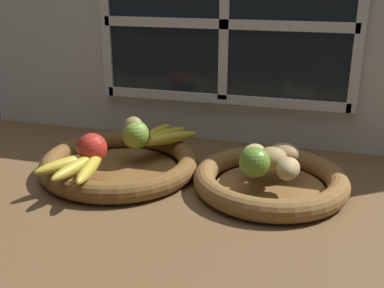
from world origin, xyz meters
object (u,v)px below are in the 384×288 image
banana_bunch_back (161,136)px  lime_near (255,162)px  potato_large (272,159)px  potato_back (285,153)px  chili_pepper (274,169)px  fruit_bowl_left (120,164)px  apple_red_front (92,148)px  apple_green_back (136,135)px  potato_small (288,169)px  potato_oblong (254,154)px  pear_brown (134,132)px  fruit_bowl_right (270,181)px  banana_bunch_front (79,165)px

banana_bunch_back → lime_near: lime_near is taller
potato_large → potato_back: bearing=65.6°
chili_pepper → fruit_bowl_left: bearing=-154.8°
apple_red_front → potato_back: bearing=15.7°
potato_large → lime_near: (-2.91, -4.36, 0.62)cm
apple_green_back → banana_bunch_back: 7.31cm
apple_green_back → potato_small: size_ratio=1.04×
potato_oblong → pear_brown: bearing=176.3°
lime_near → apple_red_front: bearing=-176.9°
fruit_bowl_left → apple_green_back: apple_green_back is taller
pear_brown → potato_small: bearing=-13.4°
apple_red_front → potato_small: (41.01, 2.62, -1.07)cm
apple_red_front → banana_bunch_back: size_ratio=0.40×
fruit_bowl_right → chili_pepper: (0.69, -1.19, 3.31)cm
apple_green_back → chili_pepper: (32.32, -5.48, -2.44)cm
pear_brown → potato_small: (36.04, -8.57, -1.50)cm
fruit_bowl_left → banana_bunch_front: 12.65cm
fruit_bowl_left → potato_large: bearing=0.0°
apple_green_back → banana_bunch_front: apple_green_back is taller
pear_brown → potato_back: bearing=-0.0°
apple_red_front → chili_pepper: bearing=7.5°
banana_bunch_back → chili_pepper: 30.46cm
banana_bunch_back → lime_near: size_ratio=2.64×
banana_bunch_front → potato_small: size_ratio=2.58×
banana_bunch_back → chili_pepper: size_ratio=1.39×
potato_back → potato_large: 5.45cm
lime_near → apple_green_back: bearing=163.2°
apple_green_back → chili_pepper: 32.87cm
apple_green_back → pear_brown: (-0.82, 0.68, 0.38)cm
fruit_bowl_left → potato_small: size_ratio=5.67×
pear_brown → potato_oblong: (28.40, -1.82, -1.67)cm
fruit_bowl_right → banana_bunch_front: 39.62cm
banana_bunch_back → potato_large: bearing=-20.1°
fruit_bowl_left → potato_small: (37.64, -3.60, 4.65)cm
apple_green_back → banana_bunch_back: apple_green_back is taller
potato_large → apple_green_back: bearing=172.3°
potato_small → chili_pepper: potato_small is taller
potato_large → pear_brown: bearing=171.3°
potato_large → chili_pepper: bearing=-59.7°
potato_large → chili_pepper: size_ratio=0.55×
apple_red_front → banana_bunch_back: 19.12cm
lime_near → chili_pepper: (3.60, 3.17, -2.24)cm
potato_back → banana_bunch_front: bearing=-157.7°
banana_bunch_front → banana_bunch_back: bearing=64.8°
potato_oblong → lime_near: lime_near is taller
fruit_bowl_right → banana_bunch_back: size_ratio=1.98×
potato_back → potato_oblong: size_ratio=0.96×
apple_green_back → potato_large: apple_green_back is taller
fruit_bowl_left → chili_pepper: chili_pepper is taller
banana_bunch_back → potato_oblong: bearing=-16.4°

